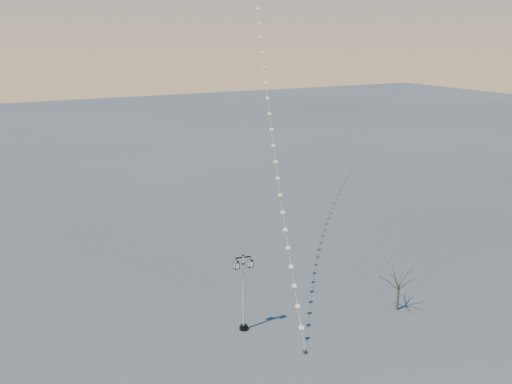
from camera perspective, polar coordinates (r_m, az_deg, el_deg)
ground at (r=33.66m, az=5.34°, el=-17.57°), size 300.00×300.00×0.00m
street_lamp at (r=33.88m, az=-1.45°, el=-11.06°), size 1.41×0.67×5.63m
bare_tree at (r=37.90m, az=16.20°, el=-9.52°), size 2.21×2.21×3.67m
kite_train at (r=46.66m, az=1.26°, el=15.69°), size 14.66×37.29×35.96m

